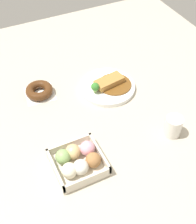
{
  "coord_description": "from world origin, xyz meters",
  "views": [
    {
      "loc": [
        -0.31,
        -0.72,
        0.86
      ],
      "look_at": [
        0.03,
        -0.01,
        0.03
      ],
      "focal_mm": 48.3,
      "sensor_mm": 36.0,
      "label": 1
    }
  ],
  "objects_px": {
    "coffee_mug": "(173,126)",
    "curry_plate": "(107,86)",
    "chocolate_ring_donut": "(39,91)",
    "donut_box": "(78,161)"
  },
  "relations": [
    {
      "from": "coffee_mug",
      "to": "curry_plate",
      "type": "bearing_deg",
      "value": 107.16
    },
    {
      "from": "curry_plate",
      "to": "chocolate_ring_donut",
      "type": "xyz_separation_m",
      "value": [
        -0.27,
        0.09,
        0.0
      ]
    },
    {
      "from": "curry_plate",
      "to": "donut_box",
      "type": "height_order",
      "value": "same"
    },
    {
      "from": "chocolate_ring_donut",
      "to": "coffee_mug",
      "type": "bearing_deg",
      "value": -48.32
    },
    {
      "from": "curry_plate",
      "to": "coffee_mug",
      "type": "bearing_deg",
      "value": -72.84
    },
    {
      "from": "chocolate_ring_donut",
      "to": "coffee_mug",
      "type": "xyz_separation_m",
      "value": [
        0.37,
        -0.42,
        0.02
      ]
    },
    {
      "from": "donut_box",
      "to": "coffee_mug",
      "type": "relative_size",
      "value": 2.09
    },
    {
      "from": "donut_box",
      "to": "chocolate_ring_donut",
      "type": "bearing_deg",
      "value": 90.81
    },
    {
      "from": "chocolate_ring_donut",
      "to": "donut_box",
      "type": "bearing_deg",
      "value": -89.19
    },
    {
      "from": "donut_box",
      "to": "chocolate_ring_donut",
      "type": "height_order",
      "value": "donut_box"
    }
  ]
}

